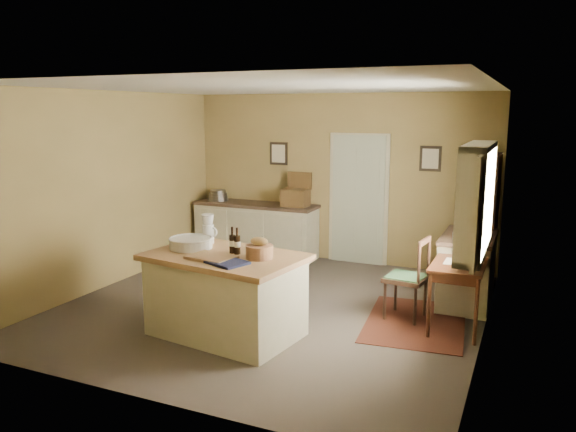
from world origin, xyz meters
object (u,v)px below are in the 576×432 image
object	(u,v)px
writing_desk	(459,271)
shelving_unit	(487,222)
right_cabinet	(467,269)
work_island	(225,292)
sideboard	(256,228)
desk_chair	(406,279)

from	to	relation	value
writing_desk	shelving_unit	xyz separation A→B (m)	(0.15, 1.68, 0.26)
right_cabinet	shelving_unit	world-z (taller)	shelving_unit
writing_desk	shelving_unit	distance (m)	1.71
shelving_unit	right_cabinet	bearing A→B (deg)	-100.60
shelving_unit	work_island	bearing A→B (deg)	-130.10
sideboard	desk_chair	bearing A→B (deg)	-32.87
sideboard	desk_chair	size ratio (longest dim) A/B	2.18
work_island	sideboard	xyz separation A→B (m)	(-1.24, 3.19, -0.00)
sideboard	shelving_unit	world-z (taller)	shelving_unit
work_island	shelving_unit	world-z (taller)	shelving_unit
work_island	right_cabinet	xyz separation A→B (m)	(2.30, 2.11, -0.02)
right_cabinet	shelving_unit	xyz separation A→B (m)	(0.15, 0.80, 0.47)
shelving_unit	writing_desk	bearing A→B (deg)	-95.08
sideboard	desk_chair	distance (m)	3.50
writing_desk	desk_chair	bearing A→B (deg)	173.98
writing_desk	right_cabinet	xyz separation A→B (m)	(-0.00, 0.88, -0.21)
sideboard	right_cabinet	xyz separation A→B (m)	(3.54, -1.08, -0.02)
work_island	sideboard	world-z (taller)	work_island
shelving_unit	desk_chair	bearing A→B (deg)	-114.90
sideboard	right_cabinet	distance (m)	3.70
sideboard	shelving_unit	xyz separation A→B (m)	(3.69, -0.28, 0.45)
desk_chair	sideboard	bearing A→B (deg)	154.10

